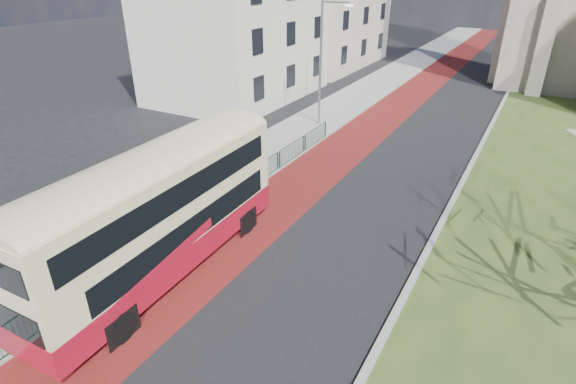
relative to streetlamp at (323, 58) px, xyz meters
The scene contains 11 objects.
ground 19.08m from the streetlamp, 76.42° to the right, with size 160.00×160.00×0.00m, color black.
road_carriageway 7.70m from the streetlamp, 18.88° to the left, with size 9.00×120.00×0.01m, color black.
bus_lane 5.91m from the streetlamp, 32.43° to the left, with size 3.40×120.00×0.01m, color #591414.
pavement_west 5.00m from the streetlamp, 108.07° to the left, with size 4.00×120.00×0.12m, color gray.
kerb_west 5.13m from the streetlamp, 56.03° to the left, with size 0.25×120.00×0.13m, color #999993.
kerb_east 12.07m from the streetlamp, 20.95° to the left, with size 0.25×80.00×0.13m, color #999993.
pedestrian_railing 14.64m from the streetlamp, 84.30° to the right, with size 0.07×24.00×1.12m.
street_block_near 10.62m from the streetlamp, 157.49° to the left, with size 10.30×14.30×13.00m.
street_block_far 22.24m from the streetlamp, 115.76° to the left, with size 10.30×16.30×11.50m.
streetlamp is the anchor object (origin of this frame).
bus 18.18m from the streetlamp, 82.23° to the right, with size 2.87×10.87×4.51m.
Camera 1 is at (8.57, -9.38, 10.02)m, focal length 28.00 mm.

